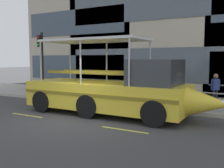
{
  "coord_description": "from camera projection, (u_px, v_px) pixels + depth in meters",
  "views": [
    {
      "loc": [
        6.4,
        -8.48,
        2.46
      ],
      "look_at": [
        0.4,
        2.11,
        1.3
      ],
      "focal_mm": 41.69,
      "sensor_mm": 36.0,
      "label": 1
    }
  ],
  "objects": [
    {
      "name": "ground_plane",
      "position": [
        78.0,
        119.0,
        10.72
      ],
      "size": [
        120.0,
        120.0,
        0.0
      ],
      "primitive_type": "plane",
      "color": "#3D3D3F"
    },
    {
      "name": "sidewalk",
      "position": [
        135.0,
        99.0,
        15.56
      ],
      "size": [
        32.0,
        4.8,
        0.18
      ],
      "primitive_type": "cube",
      "color": "#99968E",
      "rests_on": "ground_plane"
    },
    {
      "name": "curb_edge",
      "position": [
        115.0,
        105.0,
        13.41
      ],
      "size": [
        32.0,
        0.18,
        0.18
      ],
      "primitive_type": "cube",
      "color": "#B2ADA3",
      "rests_on": "ground_plane"
    },
    {
      "name": "lane_centreline",
      "position": [
        70.0,
        122.0,
        10.25
      ],
      "size": [
        25.8,
        0.12,
        0.01
      ],
      "color": "#DBD64C",
      "rests_on": "ground_plane"
    },
    {
      "name": "curb_guardrail",
      "position": [
        120.0,
        92.0,
        13.58
      ],
      "size": [
        12.39,
        0.09,
        0.84
      ],
      "color": "gray",
      "rests_on": "sidewalk"
    },
    {
      "name": "traffic_light_pole",
      "position": [
        41.0,
        57.0,
        16.44
      ],
      "size": [
        0.24,
        0.46,
        3.96
      ],
      "color": "black",
      "rests_on": "sidewalk"
    },
    {
      "name": "duck_tour_boat",
      "position": [
        115.0,
        91.0,
        11.43
      ],
      "size": [
        9.18,
        2.53,
        3.36
      ],
      "color": "yellow",
      "rests_on": "ground_plane"
    },
    {
      "name": "pedestrian_near_bow",
      "position": [
        215.0,
        87.0,
        12.63
      ],
      "size": [
        0.38,
        0.32,
        1.58
      ],
      "color": "#1E2338",
      "rests_on": "sidewalk"
    },
    {
      "name": "pedestrian_mid_left",
      "position": [
        132.0,
        82.0,
        14.83
      ],
      "size": [
        0.32,
        0.39,
        1.59
      ],
      "color": "#47423D",
      "rests_on": "sidewalk"
    }
  ]
}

